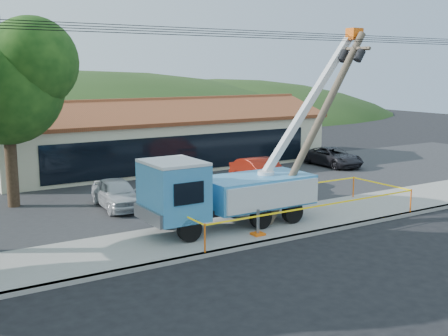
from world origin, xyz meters
TOP-DOWN VIEW (x-y plane):
  - ground at (0.00, 0.00)m, footprint 120.00×120.00m
  - curb at (0.00, 2.10)m, footprint 60.00×0.25m
  - sidewalk at (0.00, 4.00)m, footprint 60.00×4.00m
  - parking_lot at (0.00, 12.00)m, footprint 60.00×12.00m
  - strip_mall at (4.00, 19.98)m, footprint 22.50×8.53m
  - tree_lot at (-7.00, 13.00)m, footprint 6.30×5.60m
  - hill_center at (10.00, 55.00)m, footprint 89.60×64.00m
  - hill_east at (30.00, 55.00)m, footprint 72.80×52.00m
  - utility_truck at (-0.38, 4.61)m, footprint 10.53×3.95m
  - leaning_pole at (4.08, 3.92)m, footprint 5.28×1.79m
  - caution_tape at (2.56, 3.89)m, footprint 10.82×3.64m
  - car_silver at (-2.94, 10.11)m, footprint 1.93×4.17m
  - car_red at (5.51, 10.22)m, footprint 2.12×4.92m
  - car_dark at (13.69, 13.36)m, footprint 2.20×4.56m

SIDE VIEW (x-z plane):
  - ground at x=0.00m, z-range 0.00..0.00m
  - hill_center at x=10.00m, z-range -16.00..16.00m
  - hill_east at x=30.00m, z-range -13.00..13.00m
  - car_silver at x=-2.94m, z-range -0.69..0.69m
  - car_red at x=5.51m, z-range -0.79..0.79m
  - car_dark at x=13.69m, z-range -0.63..0.63m
  - parking_lot at x=0.00m, z-range 0.00..0.10m
  - curb at x=0.00m, z-range 0.00..0.15m
  - sidewalk at x=0.00m, z-range 0.00..0.15m
  - caution_tape at x=2.56m, z-range 0.40..1.45m
  - utility_truck at x=-0.38m, z-range -2.38..5.81m
  - strip_mall at x=4.00m, z-range -0.46..4.22m
  - leaning_pole at x=4.08m, z-range 0.49..8.60m
  - tree_lot at x=-7.00m, z-range 1.74..10.68m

